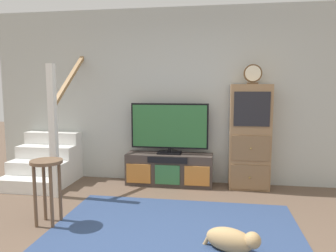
% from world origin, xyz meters
% --- Properties ---
extents(back_wall, '(6.40, 0.12, 2.70)m').
position_xyz_m(back_wall, '(0.00, 2.46, 1.35)').
color(back_wall, '#B2B7B2').
rests_on(back_wall, ground_plane).
extents(area_rug, '(2.60, 1.80, 0.01)m').
position_xyz_m(area_rug, '(0.00, 0.60, 0.01)').
color(area_rug, navy).
rests_on(area_rug, ground_plane).
extents(media_console, '(1.32, 0.38, 0.48)m').
position_xyz_m(media_console, '(-0.30, 2.19, 0.24)').
color(media_console, '#423833').
rests_on(media_console, ground_plane).
extents(television, '(1.18, 0.22, 0.77)m').
position_xyz_m(television, '(-0.30, 2.22, 0.89)').
color(television, black).
rests_on(television, media_console).
extents(side_cabinet, '(0.58, 0.38, 1.54)m').
position_xyz_m(side_cabinet, '(0.89, 2.20, 0.77)').
color(side_cabinet, '#93704C').
rests_on(side_cabinet, ground_plane).
extents(desk_clock, '(0.26, 0.08, 0.28)m').
position_xyz_m(desk_clock, '(0.91, 2.19, 1.68)').
color(desk_clock, '#4C3823').
rests_on(desk_clock, side_cabinet).
extents(staircase, '(1.00, 1.36, 2.20)m').
position_xyz_m(staircase, '(-2.24, 2.20, 0.37)').
color(staircase, white).
rests_on(staircase, ground_plane).
extents(bar_stool_near, '(0.34, 0.34, 0.71)m').
position_xyz_m(bar_stool_near, '(-1.39, 0.57, 0.53)').
color(bar_stool_near, brown).
rests_on(bar_stool_near, ground_plane).
extents(dog, '(0.52, 0.34, 0.23)m').
position_xyz_m(dog, '(0.57, 0.26, 0.12)').
color(dog, tan).
rests_on(dog, ground_plane).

